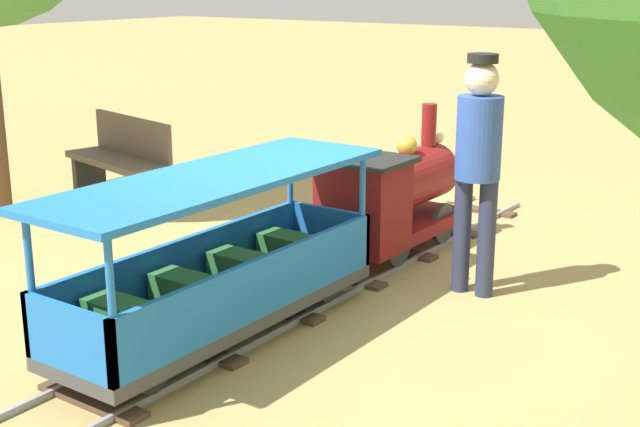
{
  "coord_description": "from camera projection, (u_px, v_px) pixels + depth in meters",
  "views": [
    {
      "loc": [
        3.24,
        -4.36,
        2.1
      ],
      "look_at": [
        0.0,
        0.22,
        0.55
      ],
      "focal_mm": 48.48,
      "sensor_mm": 36.0,
      "label": 1
    }
  ],
  "objects": [
    {
      "name": "ground_plane",
      "position": [
        301.0,
        299.0,
        5.79
      ],
      "size": [
        60.0,
        60.0,
        0.0
      ],
      "primitive_type": "plane",
      "color": "#A38C51"
    },
    {
      "name": "track",
      "position": [
        310.0,
        293.0,
        5.87
      ],
      "size": [
        0.69,
        6.05,
        0.04
      ],
      "color": "gray",
      "rests_on": "ground_plane"
    },
    {
      "name": "locomotive",
      "position": [
        391.0,
        195.0,
        6.57
      ],
      "size": [
        0.65,
        1.45,
        1.07
      ],
      "color": "maroon",
      "rests_on": "ground_plane"
    },
    {
      "name": "passenger_car",
      "position": [
        220.0,
        272.0,
        5.05
      ],
      "size": [
        0.75,
        2.35,
        0.97
      ],
      "color": "#3F3F3F",
      "rests_on": "ground_plane"
    },
    {
      "name": "conductor_person",
      "position": [
        478.0,
        156.0,
        5.66
      ],
      "size": [
        0.3,
        0.3,
        1.62
      ],
      "color": "#282D47",
      "rests_on": "ground_plane"
    },
    {
      "name": "park_bench",
      "position": [
        122.0,
        161.0,
        8.12
      ],
      "size": [
        1.36,
        0.67,
        0.82
      ],
      "color": "brown",
      "rests_on": "ground_plane"
    }
  ]
}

